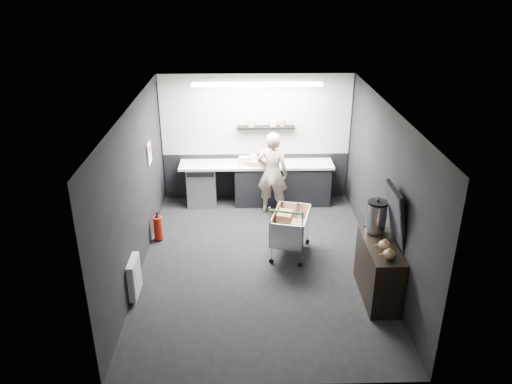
{
  "coord_description": "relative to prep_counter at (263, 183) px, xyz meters",
  "views": [
    {
      "loc": [
        -0.26,
        -7.3,
        4.63
      ],
      "look_at": [
        -0.06,
        0.4,
        1.16
      ],
      "focal_mm": 35.0,
      "sensor_mm": 36.0,
      "label": 1
    }
  ],
  "objects": [
    {
      "name": "poster",
      "position": [
        -2.12,
        -1.12,
        1.09
      ],
      "size": [
        0.02,
        0.3,
        0.4
      ],
      "primitive_type": "cube",
      "color": "white",
      "rests_on": "wall_left"
    },
    {
      "name": "wall_back",
      "position": [
        -0.14,
        0.33,
        0.89
      ],
      "size": [
        5.5,
        0.0,
        5.5
      ],
      "primitive_type": "plane",
      "rotation": [
        1.57,
        0.0,
        0.0
      ],
      "color": "black",
      "rests_on": "floor"
    },
    {
      "name": "person",
      "position": [
        0.17,
        -0.45,
        0.4
      ],
      "size": [
        0.71,
        0.55,
        1.72
      ],
      "primitive_type": "imported",
      "rotation": [
        0.0,
        0.0,
        2.9
      ],
      "color": "beige",
      "rests_on": "floor"
    },
    {
      "name": "prep_counter",
      "position": [
        0.0,
        0.0,
        0.0
      ],
      "size": [
        3.2,
        0.61,
        0.9
      ],
      "color": "black",
      "rests_on": "floor"
    },
    {
      "name": "pink_tub",
      "position": [
        -0.21,
        0.0,
        0.53
      ],
      "size": [
        0.18,
        0.18,
        0.18
      ],
      "primitive_type": "cylinder",
      "color": "silver",
      "rests_on": "prep_counter"
    },
    {
      "name": "floating_shelf",
      "position": [
        0.06,
        0.2,
        1.16
      ],
      "size": [
        1.2,
        0.22,
        0.04
      ],
      "primitive_type": "cube",
      "color": "black",
      "rests_on": "wall_back"
    },
    {
      "name": "radiator",
      "position": [
        -2.08,
        -3.32,
        -0.11
      ],
      "size": [
        0.1,
        0.5,
        0.6
      ],
      "primitive_type": "cube",
      "color": "silver",
      "rests_on": "wall_left"
    },
    {
      "name": "cardboard_box",
      "position": [
        -0.1,
        -0.05,
        0.49
      ],
      "size": [
        0.57,
        0.49,
        0.1
      ],
      "primitive_type": "cube",
      "rotation": [
        0.0,
        0.0,
        -0.29
      ],
      "color": "#9B8652",
      "rests_on": "prep_counter"
    },
    {
      "name": "ceiling",
      "position": [
        -0.14,
        -2.42,
        2.24
      ],
      "size": [
        5.5,
        5.5,
        0.0
      ],
      "primitive_type": "plane",
      "rotation": [
        3.14,
        0.0,
        0.0
      ],
      "color": "silver",
      "rests_on": "wall_back"
    },
    {
      "name": "fire_extinguisher",
      "position": [
        -1.99,
        -1.57,
        -0.19
      ],
      "size": [
        0.17,
        0.17,
        0.55
      ],
      "color": "#AC190B",
      "rests_on": "floor"
    },
    {
      "name": "sideboard",
      "position": [
        1.63,
        -3.37,
        0.11
      ],
      "size": [
        0.51,
        1.2,
        1.8
      ],
      "color": "black",
      "rests_on": "floor"
    },
    {
      "name": "poster_red_band",
      "position": [
        -2.11,
        -1.12,
        1.16
      ],
      "size": [
        0.02,
        0.22,
        0.1
      ],
      "primitive_type": "cube",
      "color": "red",
      "rests_on": "poster"
    },
    {
      "name": "shopping_cart",
      "position": [
        0.4,
        -2.1,
        0.05
      ],
      "size": [
        0.81,
        1.11,
        1.07
      ],
      "color": "silver",
      "rests_on": "floor"
    },
    {
      "name": "dado_panel",
      "position": [
        -0.14,
        0.31,
        0.04
      ],
      "size": [
        3.95,
        0.02,
        1.0
      ],
      "primitive_type": "cube",
      "color": "black",
      "rests_on": "wall_back"
    },
    {
      "name": "white_container",
      "position": [
        -0.4,
        -0.05,
        0.53
      ],
      "size": [
        0.21,
        0.17,
        0.17
      ],
      "primitive_type": "cube",
      "rotation": [
        0.0,
        0.0,
        0.13
      ],
      "color": "silver",
      "rests_on": "prep_counter"
    },
    {
      "name": "kitchen_wall_panel",
      "position": [
        -0.14,
        0.31,
        1.39
      ],
      "size": [
        3.95,
        0.02,
        1.7
      ],
      "primitive_type": "cube",
      "color": "#B0B0AC",
      "rests_on": "wall_back"
    },
    {
      "name": "wall_left",
      "position": [
        -2.14,
        -2.42,
        0.89
      ],
      "size": [
        0.0,
        5.5,
        5.5
      ],
      "primitive_type": "plane",
      "rotation": [
        1.57,
        0.0,
        1.57
      ],
      "color": "black",
      "rests_on": "floor"
    },
    {
      "name": "wall_clock",
      "position": [
        1.26,
        0.3,
        1.69
      ],
      "size": [
        0.2,
        0.03,
        0.2
      ],
      "primitive_type": "cylinder",
      "rotation": [
        1.57,
        0.0,
        0.0
      ],
      "color": "silver",
      "rests_on": "wall_back"
    },
    {
      "name": "wall_front",
      "position": [
        -0.14,
        -5.17,
        0.89
      ],
      "size": [
        5.5,
        0.0,
        5.5
      ],
      "primitive_type": "plane",
      "rotation": [
        -1.57,
        0.0,
        0.0
      ],
      "color": "black",
      "rests_on": "floor"
    },
    {
      "name": "floor",
      "position": [
        -0.14,
        -2.42,
        -0.46
      ],
      "size": [
        5.5,
        5.5,
        0.0
      ],
      "primitive_type": "plane",
      "color": "black",
      "rests_on": "ground"
    },
    {
      "name": "ceiling_strip",
      "position": [
        -0.14,
        -0.57,
        2.21
      ],
      "size": [
        2.4,
        0.2,
        0.04
      ],
      "primitive_type": "cube",
      "color": "white",
      "rests_on": "ceiling"
    },
    {
      "name": "wall_right",
      "position": [
        1.86,
        -2.42,
        0.89
      ],
      "size": [
        0.0,
        5.5,
        5.5
      ],
      "primitive_type": "plane",
      "rotation": [
        1.57,
        0.0,
        -1.57
      ],
      "color": "black",
      "rests_on": "floor"
    }
  ]
}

